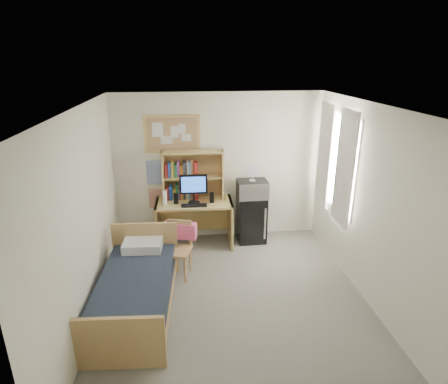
{
  "coord_description": "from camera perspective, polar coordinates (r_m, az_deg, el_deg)",
  "views": [
    {
      "loc": [
        -0.59,
        -4.2,
        3.13
      ],
      "look_at": [
        -0.0,
        1.2,
        1.17
      ],
      "focal_mm": 30.0,
      "sensor_mm": 36.0,
      "label": 1
    }
  ],
  "objects": [
    {
      "name": "curtain_right",
      "position": [
        6.43,
        15.09,
        5.41
      ],
      "size": [
        0.04,
        0.55,
        1.7
      ],
      "primitive_type": "cube",
      "color": "white",
      "rests_on": "wall_right"
    },
    {
      "name": "poster_japan",
      "position": [
        6.73,
        -10.18,
        -0.89
      ],
      "size": [
        0.28,
        0.01,
        0.36
      ],
      "primitive_type": "cube",
      "color": "#C74223",
      "rests_on": "wall_back"
    },
    {
      "name": "bulletin_board",
      "position": [
        6.4,
        -7.92,
        8.78
      ],
      "size": [
        0.94,
        0.03,
        0.64
      ],
      "primitive_type": "cube",
      "color": "tan",
      "rests_on": "wall_back"
    },
    {
      "name": "wall_back",
      "position": [
        6.59,
        -0.86,
        3.73
      ],
      "size": [
        3.6,
        0.04,
        2.6
      ],
      "primitive_type": "cube",
      "color": "white",
      "rests_on": "floor"
    },
    {
      "name": "microwave",
      "position": [
        6.49,
        4.32,
        0.47
      ],
      "size": [
        0.52,
        0.39,
        0.3
      ],
      "primitive_type": "cube",
      "rotation": [
        0.0,
        0.0,
        0.01
      ],
      "color": "silver",
      "rests_on": "mini_fridge"
    },
    {
      "name": "water_bottle",
      "position": [
        6.27,
        -9.01,
        -0.88
      ],
      "size": [
        0.07,
        0.07,
        0.25
      ],
      "primitive_type": "cylinder",
      "rotation": [
        0.0,
        0.0,
        -0.02
      ],
      "color": "white",
      "rests_on": "desk"
    },
    {
      "name": "hoodie",
      "position": [
        5.73,
        -6.73,
        -5.84
      ],
      "size": [
        0.52,
        0.28,
        0.24
      ],
      "primitive_type": "cube",
      "rotation": [
        0.0,
        0.0,
        -0.26
      ],
      "color": "#F25C86",
      "rests_on": "desk_chair"
    },
    {
      "name": "desk_fan",
      "position": [
        6.4,
        4.38,
        2.87
      ],
      "size": [
        0.22,
        0.22,
        0.27
      ],
      "primitive_type": "cylinder",
      "rotation": [
        0.0,
        0.0,
        0.01
      ],
      "color": "white",
      "rests_on": "microwave"
    },
    {
      "name": "window_unit",
      "position": [
        6.08,
        16.67,
        4.45
      ],
      "size": [
        0.1,
        1.4,
        1.7
      ],
      "primitive_type": "cube",
      "color": "white",
      "rests_on": "wall_right"
    },
    {
      "name": "poster_wave",
      "position": [
        6.58,
        -10.43,
        2.94
      ],
      "size": [
        0.3,
        0.01,
        0.42
      ],
      "primitive_type": "cube",
      "color": "#2A4FA9",
      "rests_on": "wall_back"
    },
    {
      "name": "bed",
      "position": [
        5.11,
        -13.32,
        -15.01
      ],
      "size": [
        1.03,
        1.9,
        0.51
      ],
      "primitive_type": "cube",
      "rotation": [
        0.0,
        0.0,
        -0.06
      ],
      "color": "black",
      "rests_on": "floor"
    },
    {
      "name": "wall_left",
      "position": [
        4.74,
        -20.54,
        -4.21
      ],
      "size": [
        0.04,
        4.2,
        2.6
      ],
      "primitive_type": "cube",
      "color": "white",
      "rests_on": "floor"
    },
    {
      "name": "desk",
      "position": [
        6.55,
        -4.51,
        -4.78
      ],
      "size": [
        1.31,
        0.67,
        0.81
      ],
      "primitive_type": "cube",
      "rotation": [
        0.0,
        0.0,
        -0.02
      ],
      "color": "#DFBE6C",
      "rests_on": "floor"
    },
    {
      "name": "floor",
      "position": [
        5.28,
        1.49,
        -16.65
      ],
      "size": [
        3.6,
        4.2,
        0.02
      ],
      "primitive_type": "cube",
      "color": "gray",
      "rests_on": "ground"
    },
    {
      "name": "desk_chair",
      "position": [
        5.66,
        -7.16,
        -8.84
      ],
      "size": [
        0.52,
        0.52,
        0.85
      ],
      "primitive_type": "cube",
      "rotation": [
        0.0,
        0.0,
        -0.26
      ],
      "color": "tan",
      "rests_on": "floor"
    },
    {
      "name": "speaker_left",
      "position": [
        6.31,
        -7.34,
        -0.99
      ],
      "size": [
        0.07,
        0.07,
        0.18
      ],
      "primitive_type": "cube",
      "rotation": [
        0.0,
        0.0,
        -0.02
      ],
      "color": "black",
      "rests_on": "desk"
    },
    {
      "name": "keyboard",
      "position": [
        6.2,
        -4.58,
        -2.05
      ],
      "size": [
        0.43,
        0.14,
        0.02
      ],
      "primitive_type": "cube",
      "rotation": [
        0.0,
        0.0,
        -0.02
      ],
      "color": "black",
      "rests_on": "desk"
    },
    {
      "name": "pillow",
      "position": [
        5.58,
        -12.27,
        -7.91
      ],
      "size": [
        0.57,
        0.42,
        0.13
      ],
      "primitive_type": "cube",
      "rotation": [
        0.0,
        0.0,
        -0.06
      ],
      "color": "white",
      "rests_on": "bed"
    },
    {
      "name": "speaker_right",
      "position": [
        6.31,
        -1.89,
        -0.83
      ],
      "size": [
        0.07,
        0.07,
        0.18
      ],
      "primitive_type": "cube",
      "rotation": [
        0.0,
        0.0,
        -0.02
      ],
      "color": "black",
      "rests_on": "desk"
    },
    {
      "name": "curtain_left",
      "position": [
        5.72,
        17.89,
        3.36
      ],
      "size": [
        0.04,
        0.55,
        1.7
      ],
      "primitive_type": "cube",
      "color": "white",
      "rests_on": "wall_right"
    },
    {
      "name": "wall_front",
      "position": [
        2.85,
        7.76,
        -20.35
      ],
      "size": [
        3.6,
        0.04,
        2.6
      ],
      "primitive_type": "cube",
      "color": "white",
      "rests_on": "floor"
    },
    {
      "name": "ceiling",
      "position": [
        4.27,
        1.81,
        12.73
      ],
      "size": [
        3.6,
        4.2,
        0.02
      ],
      "primitive_type": "cube",
      "color": "white",
      "rests_on": "wall_back"
    },
    {
      "name": "monitor",
      "position": [
        6.25,
        -4.66,
        0.42
      ],
      "size": [
        0.46,
        0.04,
        0.49
      ],
      "primitive_type": "cube",
      "rotation": [
        0.0,
        0.0,
        -0.02
      ],
      "color": "black",
      "rests_on": "desk"
    },
    {
      "name": "mini_fridge",
      "position": [
        6.72,
        4.16,
        -4.02
      ],
      "size": [
        0.5,
        0.5,
        0.83
      ],
      "primitive_type": "cube",
      "rotation": [
        0.0,
        0.0,
        0.01
      ],
      "color": "black",
      "rests_on": "floor"
    },
    {
      "name": "hutch",
      "position": [
        6.39,
        -4.73,
        2.56
      ],
      "size": [
        1.04,
        0.28,
        0.85
      ],
      "primitive_type": "cube",
      "rotation": [
        0.0,
        0.0,
        -0.02
      ],
      "color": "#DFBE6C",
      "rests_on": "desk"
    },
    {
      "name": "wall_right",
      "position": [
        5.17,
        21.83,
        -2.37
      ],
      "size": [
        0.04,
        4.2,
        2.6
      ],
      "primitive_type": "cube",
      "color": "white",
      "rests_on": "floor"
    }
  ]
}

